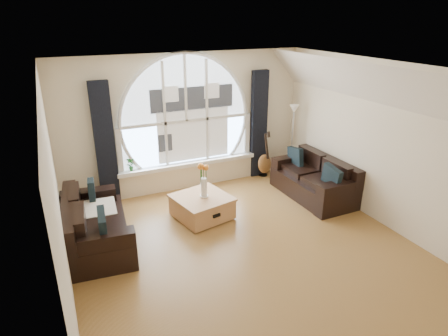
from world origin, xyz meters
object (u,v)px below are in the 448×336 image
(vase_flowers, at_px, (204,176))
(guitar, at_px, (265,154))
(floor_lamp, at_px, (292,142))
(sofa_left, at_px, (95,222))
(sofa_right, at_px, (313,178))
(coffee_chest, at_px, (202,206))
(potted_plant, at_px, (130,164))

(vase_flowers, relative_size, guitar, 0.66)
(floor_lamp, bearing_deg, vase_flowers, -158.37)
(sofa_left, distance_m, vase_flowers, 1.89)
(vase_flowers, height_order, floor_lamp, floor_lamp)
(sofa_left, xyz_separation_m, vase_flowers, (1.84, 0.14, 0.39))
(sofa_right, bearing_deg, sofa_left, 179.57)
(guitar, bearing_deg, vase_flowers, -158.49)
(sofa_left, relative_size, vase_flowers, 2.55)
(vase_flowers, xyz_separation_m, floor_lamp, (2.42, 0.96, 0.01))
(coffee_chest, xyz_separation_m, floor_lamp, (2.46, 0.94, 0.58))
(coffee_chest, relative_size, vase_flowers, 1.28)
(sofa_left, bearing_deg, vase_flowers, 9.68)
(sofa_right, bearing_deg, floor_lamp, 79.53)
(sofa_left, bearing_deg, floor_lamp, 19.87)
(sofa_right, bearing_deg, vase_flowers, 176.62)
(floor_lamp, height_order, guitar, floor_lamp)
(sofa_left, height_order, potted_plant, potted_plant)
(sofa_left, bearing_deg, coffee_chest, 10.31)
(vase_flowers, relative_size, potted_plant, 2.58)
(sofa_right, distance_m, floor_lamp, 1.14)
(sofa_right, height_order, coffee_chest, sofa_right)
(coffee_chest, bearing_deg, floor_lamp, 8.55)
(coffee_chest, height_order, vase_flowers, vase_flowers)
(sofa_right, height_order, guitar, guitar)
(guitar, height_order, potted_plant, guitar)
(coffee_chest, relative_size, guitar, 0.85)
(sofa_left, xyz_separation_m, sofa_right, (4.09, 0.05, 0.00))
(floor_lamp, bearing_deg, guitar, 158.53)
(guitar, bearing_deg, sofa_right, -84.37)
(sofa_left, distance_m, coffee_chest, 1.82)
(sofa_left, distance_m, potted_plant, 1.75)
(coffee_chest, distance_m, vase_flowers, 0.57)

